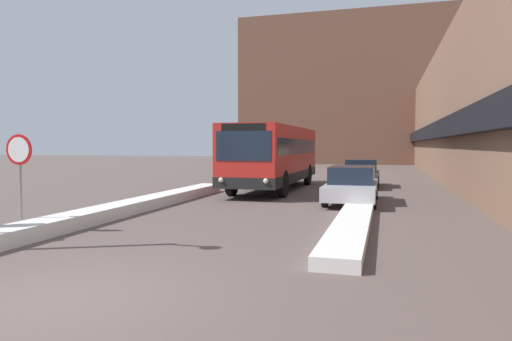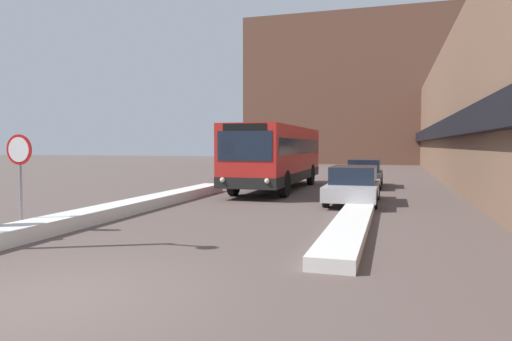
# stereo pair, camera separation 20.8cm
# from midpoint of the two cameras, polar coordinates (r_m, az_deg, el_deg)

# --- Properties ---
(ground_plane) EXTENTS (160.00, 160.00, 0.00)m
(ground_plane) POSITION_cam_midpoint_polar(r_m,az_deg,el_deg) (7.29, -24.18, -14.61)
(ground_plane) COLOR brown
(building_row_right) EXTENTS (5.50, 60.00, 8.38)m
(building_row_right) POSITION_cam_midpoint_polar(r_m,az_deg,el_deg) (29.86, 26.57, 6.64)
(building_row_right) COLOR brown
(building_row_right) RESTS_ON ground_plane
(building_backdrop_far) EXTENTS (26.00, 8.00, 17.59)m
(building_backdrop_far) POSITION_cam_midpoint_polar(r_m,az_deg,el_deg) (57.69, 11.45, 9.67)
(building_backdrop_far) COLOR brown
(building_backdrop_far) RESTS_ON ground_plane
(snow_bank_left) EXTENTS (0.90, 14.22, 0.37)m
(snow_bank_left) POSITION_cam_midpoint_polar(r_m,az_deg,el_deg) (15.63, -15.59, -4.33)
(snow_bank_left) COLOR silver
(snow_bank_left) RESTS_ON ground_plane
(snow_bank_right) EXTENTS (0.90, 11.02, 0.27)m
(snow_bank_right) POSITION_cam_midpoint_polar(r_m,az_deg,el_deg) (13.40, 11.85, -5.74)
(snow_bank_right) COLOR silver
(snow_bank_right) RESTS_ON ground_plane
(city_bus) EXTENTS (2.56, 10.37, 3.07)m
(city_bus) POSITION_cam_midpoint_polar(r_m,az_deg,el_deg) (22.50, 2.05, 1.90)
(city_bus) COLOR red
(city_bus) RESTS_ON ground_plane
(parked_car_front) EXTENTS (1.86, 4.71, 1.40)m
(parked_car_front) POSITION_cam_midpoint_polar(r_m,az_deg,el_deg) (17.72, 11.59, -1.71)
(parked_car_front) COLOR #B7B7BC
(parked_car_front) RESTS_ON ground_plane
(parked_car_middle) EXTENTS (1.80, 4.43, 1.45)m
(parked_car_middle) POSITION_cam_midpoint_polar(r_m,az_deg,el_deg) (24.72, 12.81, -0.31)
(parked_car_middle) COLOR #38383D
(parked_car_middle) RESTS_ON ground_plane
(stop_sign) EXTENTS (0.76, 0.08, 2.47)m
(stop_sign) POSITION_cam_midpoint_polar(r_m,az_deg,el_deg) (12.79, -27.88, 1.01)
(stop_sign) COLOR gray
(stop_sign) RESTS_ON ground_plane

